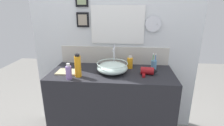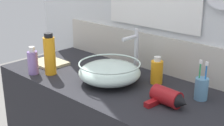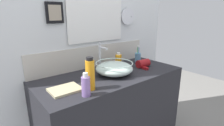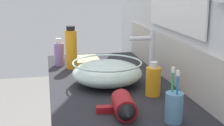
{
  "view_description": "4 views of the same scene",
  "coord_description": "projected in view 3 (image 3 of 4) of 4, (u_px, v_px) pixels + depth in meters",
  "views": [
    {
      "loc": [
        0.17,
        -1.74,
        1.5
      ],
      "look_at": [
        0.0,
        0.0,
        0.93
      ],
      "focal_mm": 28.0,
      "sensor_mm": 36.0,
      "label": 1
    },
    {
      "loc": [
        1.06,
        -1.11,
        1.45
      ],
      "look_at": [
        0.0,
        0.0,
        0.93
      ],
      "focal_mm": 50.0,
      "sensor_mm": 36.0,
      "label": 2
    },
    {
      "loc": [
        -0.91,
        -1.14,
        1.34
      ],
      "look_at": [
        0.0,
        0.0,
        0.93
      ],
      "focal_mm": 28.0,
      "sensor_mm": 36.0,
      "label": 3
    },
    {
      "loc": [
        1.37,
        -0.29,
        1.28
      ],
      "look_at": [
        0.0,
        0.0,
        0.93
      ],
      "focal_mm": 50.0,
      "sensor_mm": 36.0,
      "label": 4
    }
  ],
  "objects": [
    {
      "name": "soap_dispenser",
      "position": [
        118.0,
        60.0,
        1.74
      ],
      "size": [
        0.06,
        0.06,
        0.14
      ],
      "color": "orange",
      "rests_on": "vanity_counter"
    },
    {
      "name": "glass_bowl_sink",
      "position": [
        114.0,
        68.0,
        1.51
      ],
      "size": [
        0.32,
        0.32,
        0.11
      ],
      "color": "silver",
      "rests_on": "vanity_counter"
    },
    {
      "name": "vanity_counter",
      "position": [
        112.0,
        115.0,
        1.65
      ],
      "size": [
        1.31,
        0.58,
        0.83
      ],
      "primitive_type": "cube",
      "color": "#232328",
      "rests_on": "ground"
    },
    {
      "name": "lotion_bottle",
      "position": [
        86.0,
        86.0,
        1.12
      ],
      "size": [
        0.06,
        0.06,
        0.16
      ],
      "color": "#8C6BB2",
      "rests_on": "vanity_counter"
    },
    {
      "name": "faucet",
      "position": [
        101.0,
        54.0,
        1.64
      ],
      "size": [
        0.02,
        0.13,
        0.25
      ],
      "color": "silver",
      "rests_on": "vanity_counter"
    },
    {
      "name": "hair_drier",
      "position": [
        144.0,
        63.0,
        1.73
      ],
      "size": [
        0.18,
        0.14,
        0.08
      ],
      "color": "maroon",
      "rests_on": "vanity_counter"
    },
    {
      "name": "back_panel",
      "position": [
        91.0,
        23.0,
        1.66
      ],
      "size": [
        1.98,
        0.09,
        2.51
      ],
      "color": "silver",
      "rests_on": "ground"
    },
    {
      "name": "shampoo_bottle",
      "position": [
        90.0,
        74.0,
        1.2
      ],
      "size": [
        0.06,
        0.06,
        0.23
      ],
      "color": "orange",
      "rests_on": "vanity_counter"
    },
    {
      "name": "hand_towel",
      "position": [
        65.0,
        90.0,
        1.21
      ],
      "size": [
        0.21,
        0.17,
        0.02
      ],
      "primitive_type": "cube",
      "color": "tan",
      "rests_on": "vanity_counter"
    },
    {
      "name": "toothbrush_cup",
      "position": [
        138.0,
        58.0,
        1.89
      ],
      "size": [
        0.06,
        0.06,
        0.19
      ],
      "color": "#598CB2",
      "rests_on": "vanity_counter"
    }
  ]
}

